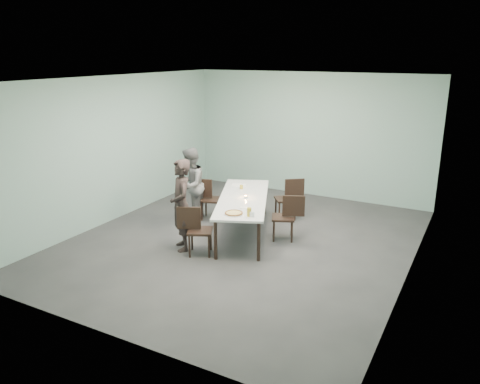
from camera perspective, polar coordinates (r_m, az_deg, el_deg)
The scene contains 16 objects.
ground at distance 8.92m, azimuth 0.28°, elevation -6.02°, with size 7.00×7.00×0.00m, color #333335.
room_shell at distance 8.35m, azimuth 0.29°, elevation 6.91°, with size 6.02×7.02×3.01m.
table at distance 9.04m, azimuth 0.38°, elevation -1.02°, with size 1.84×2.74×0.75m.
chair_near_left at distance 8.25m, azimuth -5.47°, elevation -4.28°, with size 0.65×0.56×0.87m.
chair_far_left at distance 9.97m, azimuth -3.97°, elevation -0.50°, with size 0.65×0.52×0.87m.
chair_near_right at distance 8.90m, azimuth 5.81°, elevation -2.71°, with size 0.65×0.55×0.87m.
chair_far_right at distance 10.02m, azimuth 6.03°, elevation -0.46°, with size 0.63×0.59×0.87m.
diner_near at distance 8.38m, azimuth -7.16°, elevation -1.60°, with size 0.61×0.40×1.66m, color black.
diner_far at distance 9.80m, azimuth -6.06°, elevation 0.85°, with size 0.76×0.59×1.56m, color slate.
pizza at distance 8.10m, azimuth -0.76°, elevation -2.60°, with size 0.34×0.34×0.04m.
side_plate at distance 8.44m, azimuth 0.51°, elevation -1.88°, with size 0.18×0.18×0.01m, color white.
beer_glass at distance 7.99m, azimuth 1.12°, elevation -2.45°, with size 0.08×0.08×0.15m, color gold.
water_tumbler at distance 7.97m, azimuth 1.46°, elevation -2.72°, with size 0.08×0.08×0.09m, color silver.
tealight at distance 8.99m, azimuth 0.74°, elevation -0.60°, with size 0.06×0.06×0.05m.
amber_tumbler at distance 9.58m, azimuth 0.17°, elevation 0.62°, with size 0.07×0.07×0.08m, color gold.
menu at distance 9.85m, azimuth -0.16°, elevation 0.86°, with size 0.30×0.22×0.01m, color silver.
Camera 1 is at (3.85, -7.27, 3.45)m, focal length 35.00 mm.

